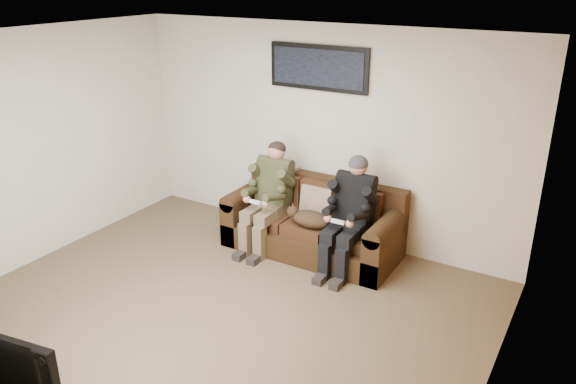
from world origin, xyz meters
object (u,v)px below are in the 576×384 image
Objects in this scene: cat at (309,218)px; framed_poster at (318,68)px; sofa at (315,225)px; person_left at (269,191)px; television at (4,363)px; person_right at (350,208)px.

framed_poster is at bearing 111.93° from cat.
person_left reaches higher than sofa.
television is at bearing -90.95° from framed_poster.
person_left is at bearing 172.15° from cat.
person_right is (0.53, -0.17, 0.39)m from sofa.
cat is at bearing -7.85° from person_left.
person_right reaches higher than person_left.
person_right is at bearing 9.86° from cat.
television is (-0.33, -3.52, 0.27)m from cat.
sofa is 0.68m from person_right.
sofa reaches higher than cat.
framed_poster is (-0.26, 0.64, 1.59)m from cat.
cat is at bearing -76.70° from sofa.
sofa is at bearing 77.06° from television.
television is (-0.80, -3.60, 0.07)m from person_right.
framed_poster is at bearing 142.21° from person_right.
cat is at bearing -68.07° from framed_poster.
sofa is 3.81m from television.
framed_poster is (-0.20, 0.39, 1.78)m from sofa.
framed_poster is (-0.73, 0.56, 1.39)m from person_right.
sofa is 0.68m from person_left.
sofa is at bearing 17.97° from person_left.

